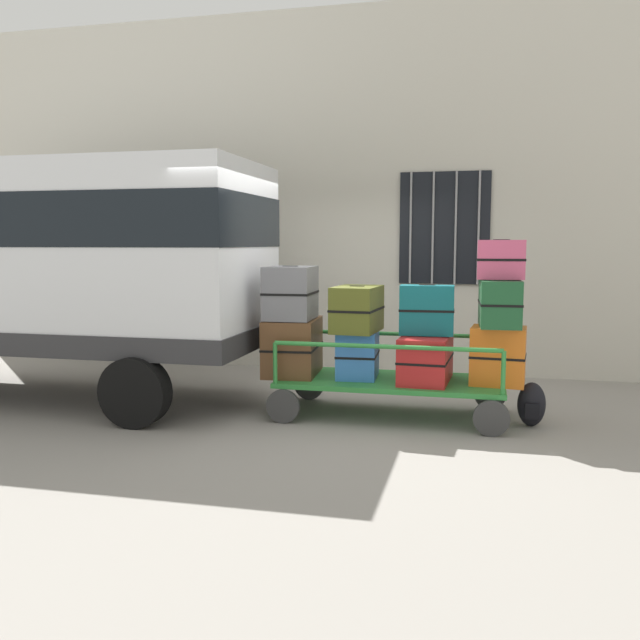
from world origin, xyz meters
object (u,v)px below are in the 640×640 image
object	(u,v)px
suitcase_midright_bottom	(498,356)
backpack	(531,405)
suitcase_midright_top	(501,260)
suitcase_center_middle	(427,310)
suitcase_center_bottom	(426,358)
suitcase_midright_middle	(500,303)
luggage_cart	(391,385)
van	(46,257)
suitcase_left_middle	(291,293)
suitcase_midleft_middle	(357,309)
suitcase_midleft_bottom	(358,354)
suitcase_left_bottom	(293,346)

from	to	relation	value
suitcase_midright_bottom	backpack	xyz separation A→B (m)	(0.33, -0.07, -0.46)
suitcase_midright_top	suitcase_center_middle	bearing A→B (deg)	-177.80
suitcase_center_bottom	suitcase_midright_middle	world-z (taller)	suitcase_midright_middle
luggage_cart	suitcase_midright_bottom	distance (m)	1.13
van	suitcase_center_bottom	size ratio (longest dim) A/B	5.90
suitcase_center_bottom	suitcase_center_middle	distance (m)	0.50
suitcase_left_middle	suitcase_midright_bottom	bearing A→B (deg)	0.71
van	suitcase_center_middle	distance (m)	4.37
suitcase_left_middle	suitcase_midleft_middle	size ratio (longest dim) A/B	0.89
van	suitcase_midleft_bottom	size ratio (longest dim) A/B	8.46
van	suitcase_center_middle	bearing A→B (deg)	0.90
luggage_cart	suitcase_left_bottom	distance (m)	1.13
suitcase_midleft_middle	suitcase_left_bottom	bearing A→B (deg)	174.40
van	suitcase_midright_top	world-z (taller)	van
suitcase_left_bottom	backpack	xyz separation A→B (m)	(2.48, -0.12, -0.47)
suitcase_left_middle	suitcase_midleft_middle	xyz separation A→B (m)	(0.72, 0.00, -0.16)
suitcase_center_middle	backpack	size ratio (longest dim) A/B	1.28
van	suitcase_center_middle	world-z (taller)	van
luggage_cart	suitcase_midleft_bottom	xyz separation A→B (m)	(-0.36, 0.04, 0.31)
suitcase_left_bottom	suitcase_midright_middle	xyz separation A→B (m)	(2.15, -0.03, 0.52)
van	suitcase_midright_top	distance (m)	5.06
van	suitcase_left_bottom	bearing A→B (deg)	2.18
suitcase_midleft_middle	suitcase_midright_bottom	size ratio (longest dim) A/B	1.20
luggage_cart	suitcase_center_middle	size ratio (longest dim) A/B	4.21
van	suitcase_left_middle	xyz separation A→B (m)	(2.91, 0.04, -0.36)
van	suitcase_left_bottom	xyz separation A→B (m)	(2.91, 0.11, -0.95)
luggage_cart	suitcase_left_bottom	bearing A→B (deg)	177.91
luggage_cart	suitcase_midleft_bottom	bearing A→B (deg)	174.17
suitcase_midleft_middle	backpack	world-z (taller)	suitcase_midleft_middle
suitcase_center_middle	suitcase_left_bottom	bearing A→B (deg)	178.29
suitcase_midleft_middle	suitcase_midright_bottom	world-z (taller)	suitcase_midleft_middle
van	suitcase_midleft_middle	distance (m)	3.66
luggage_cart	suitcase_midleft_bottom	size ratio (longest dim) A/B	3.99
luggage_cart	suitcase_midright_middle	size ratio (longest dim) A/B	3.43
suitcase_midleft_bottom	suitcase_midright_top	world-z (taller)	suitcase_midright_top
suitcase_center_middle	backpack	xyz separation A→B (m)	(1.05, -0.08, -0.91)
suitcase_left_bottom	backpack	bearing A→B (deg)	-2.79
suitcase_left_bottom	suitcase_center_middle	size ratio (longest dim) A/B	1.46
suitcase_midleft_bottom	suitcase_midleft_middle	world-z (taller)	suitcase_midleft_middle
suitcase_midleft_bottom	suitcase_midright_bottom	size ratio (longest dim) A/B	1.02
suitcase_left_bottom	suitcase_center_middle	xyz separation A→B (m)	(1.43, -0.04, 0.43)
suitcase_left_bottom	suitcase_midright_bottom	bearing A→B (deg)	-1.27
suitcase_midright_bottom	suitcase_midright_middle	bearing A→B (deg)	90.00
suitcase_left_middle	luggage_cart	bearing A→B (deg)	1.85
suitcase_center_middle	suitcase_midright_bottom	xyz separation A→B (m)	(0.72, -0.00, -0.44)
luggage_cart	suitcase_center_bottom	distance (m)	0.47
suitcase_left_middle	suitcase_midright_top	world-z (taller)	suitcase_midright_top
suitcase_midleft_middle	suitcase_center_bottom	size ratio (longest dim) A/B	0.82
suitcase_center_bottom	luggage_cart	bearing A→B (deg)	178.73
suitcase_midleft_middle	suitcase_midright_top	size ratio (longest dim) A/B	1.51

